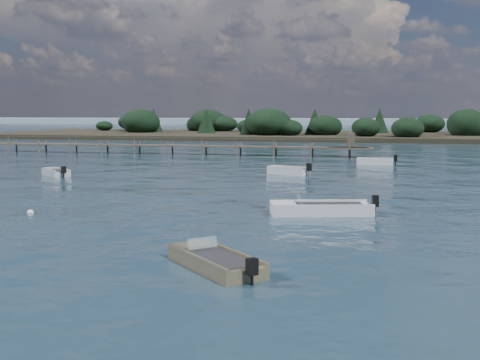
% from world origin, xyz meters
% --- Properties ---
extents(ground, '(400.00, 400.00, 0.00)m').
position_xyz_m(ground, '(0.00, 60.00, 0.00)').
color(ground, '#182C39').
rests_on(ground, ground).
extents(tender_far_grey_b, '(3.80, 1.53, 1.29)m').
position_xyz_m(tender_far_grey_b, '(6.72, 38.23, 0.18)').
color(tender_far_grey_b, silver).
rests_on(tender_far_grey_b, ground).
extents(tender_far_white, '(3.74, 2.45, 1.27)m').
position_xyz_m(tender_far_white, '(-0.11, 27.45, 0.18)').
color(tender_far_white, silver).
rests_on(tender_far_white, ground).
extents(dinghy_mid_white_a, '(5.42, 3.02, 1.25)m').
position_xyz_m(dinghy_mid_white_a, '(4.18, 8.84, 0.16)').
color(dinghy_mid_white_a, silver).
rests_on(dinghy_mid_white_a, ground).
extents(tender_far_grey, '(3.21, 3.04, 1.14)m').
position_xyz_m(tender_far_grey, '(-17.99, 22.33, 0.16)').
color(tender_far_grey, '#A6ABAE').
rests_on(tender_far_grey, ground).
extents(dinghy_near_olive, '(3.91, 3.99, 1.07)m').
position_xyz_m(dinghy_near_olive, '(1.81, -2.37, 0.14)').
color(dinghy_near_olive, brown).
rests_on(dinghy_near_olive, ground).
extents(buoy_c, '(0.32, 0.32, 0.32)m').
position_xyz_m(buoy_c, '(-10.08, 6.02, 0.00)').
color(buoy_c, white).
rests_on(buoy_c, ground).
extents(buoy_e, '(0.32, 0.32, 0.32)m').
position_xyz_m(buoy_e, '(-0.86, 28.78, 0.00)').
color(buoy_e, white).
rests_on(buoy_e, ground).
extents(jetty, '(64.50, 3.20, 3.40)m').
position_xyz_m(jetty, '(-21.74, 47.99, 0.98)').
color(jetty, brown).
rests_on(jetty, ground).
extents(far_headland, '(190.00, 40.00, 5.80)m').
position_xyz_m(far_headland, '(25.00, 100.00, 1.96)').
color(far_headland, black).
rests_on(far_headland, ground).
extents(distant_haze, '(280.00, 20.00, 2.40)m').
position_xyz_m(distant_haze, '(-90.00, 230.00, 0.00)').
color(distant_haze, '#98AABC').
rests_on(distant_haze, ground).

